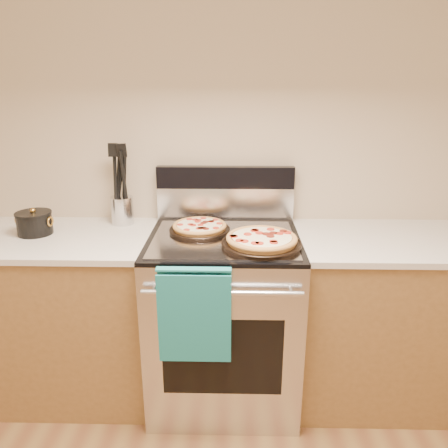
{
  "coord_description": "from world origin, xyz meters",
  "views": [
    {
      "loc": [
        0.05,
        -0.41,
        1.67
      ],
      "look_at": [
        0.0,
        1.55,
        1.02
      ],
      "focal_mm": 35.0,
      "sensor_mm": 36.0,
      "label": 1
    }
  ],
  "objects_px": {
    "pepperoni_pizza_front": "(262,241)",
    "saucepan": "(35,224)",
    "range_body": "(224,319)",
    "utensil_crock": "(122,210)",
    "pepperoni_pizza_back": "(200,227)"
  },
  "relations": [
    {
      "from": "pepperoni_pizza_front",
      "to": "pepperoni_pizza_back",
      "type": "bearing_deg",
      "value": 147.0
    },
    {
      "from": "range_body",
      "to": "utensil_crock",
      "type": "distance_m",
      "value": 0.82
    },
    {
      "from": "pepperoni_pizza_front",
      "to": "utensil_crock",
      "type": "bearing_deg",
      "value": 153.7
    },
    {
      "from": "pepperoni_pizza_back",
      "to": "range_body",
      "type": "bearing_deg",
      "value": -28.67
    },
    {
      "from": "pepperoni_pizza_back",
      "to": "utensil_crock",
      "type": "bearing_deg",
      "value": 158.9
    },
    {
      "from": "pepperoni_pizza_back",
      "to": "saucepan",
      "type": "xyz_separation_m",
      "value": [
        -0.85,
        -0.01,
        0.02
      ]
    },
    {
      "from": "pepperoni_pizza_back",
      "to": "pepperoni_pizza_front",
      "type": "relative_size",
      "value": 0.83
    },
    {
      "from": "saucepan",
      "to": "pepperoni_pizza_front",
      "type": "bearing_deg",
      "value": -9.14
    },
    {
      "from": "range_body",
      "to": "saucepan",
      "type": "relative_size",
      "value": 5.13
    },
    {
      "from": "pepperoni_pizza_front",
      "to": "utensil_crock",
      "type": "relative_size",
      "value": 2.44
    },
    {
      "from": "pepperoni_pizza_front",
      "to": "saucepan",
      "type": "distance_m",
      "value": 1.18
    },
    {
      "from": "utensil_crock",
      "to": "range_body",
      "type": "bearing_deg",
      "value": -22.88
    },
    {
      "from": "range_body",
      "to": "pepperoni_pizza_back",
      "type": "relative_size",
      "value": 2.91
    },
    {
      "from": "utensil_crock",
      "to": "pepperoni_pizza_back",
      "type": "bearing_deg",
      "value": -21.1
    },
    {
      "from": "pepperoni_pizza_back",
      "to": "pepperoni_pizza_front",
      "type": "xyz_separation_m",
      "value": [
        0.31,
        -0.2,
        0.0
      ]
    }
  ]
}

